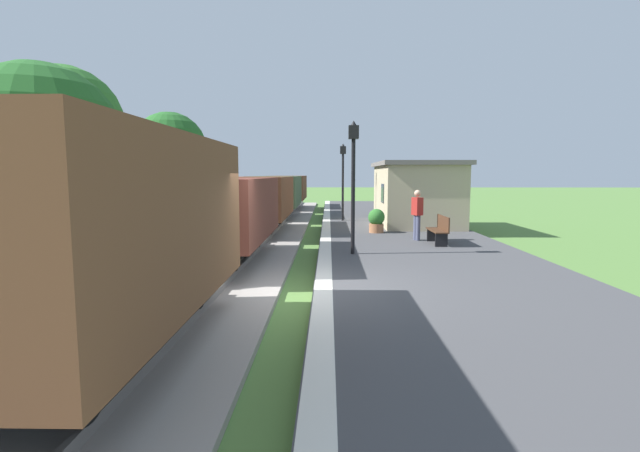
{
  "coord_description": "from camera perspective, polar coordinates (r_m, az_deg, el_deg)",
  "views": [
    {
      "loc": [
        0.5,
        -9.03,
        2.48
      ],
      "look_at": [
        0.3,
        1.77,
        1.28
      ],
      "focal_mm": 26.11,
      "sensor_mm": 36.0,
      "label": 1
    }
  ],
  "objects": [
    {
      "name": "rail_near",
      "position": [
        9.57,
        -12.24,
        -7.66
      ],
      "size": [
        0.07,
        60.0,
        0.14
      ],
      "primitive_type": "cube",
      "color": "slate",
      "rests_on": "track_ballast"
    },
    {
      "name": "person_waiting",
      "position": [
        16.05,
        11.82,
        1.58
      ],
      "size": [
        0.36,
        0.44,
        1.71
      ],
      "rotation": [
        0.0,
        0.0,
        3.5
      ],
      "color": "#474C66",
      "rests_on": "platform_slab"
    },
    {
      "name": "ground_plane",
      "position": [
        9.38,
        -2.05,
        -9.0
      ],
      "size": [
        160.0,
        160.0,
        0.0
      ],
      "primitive_type": "plane",
      "color": "#517A38"
    },
    {
      "name": "platform_slab",
      "position": [
        9.72,
        17.34,
        -7.98
      ],
      "size": [
        6.0,
        60.0,
        0.25
      ],
      "primitive_type": "cube",
      "color": "#424244",
      "rests_on": "ground"
    },
    {
      "name": "platform_edge_stripe",
      "position": [
        9.3,
        0.42,
        -7.51
      ],
      "size": [
        0.36,
        60.0,
        0.01
      ],
      "primitive_type": "cube",
      "color": "silver",
      "rests_on": "platform_slab"
    },
    {
      "name": "lamp_post_near",
      "position": [
        13.0,
        4.11,
        7.74
      ],
      "size": [
        0.28,
        0.28,
        3.7
      ],
      "color": "black",
      "rests_on": "platform_slab"
    },
    {
      "name": "freight_train",
      "position": [
        18.48,
        -7.98,
        3.14
      ],
      "size": [
        2.5,
        32.6,
        2.72
      ],
      "color": "brown",
      "rests_on": "rail_near"
    },
    {
      "name": "tree_field_left",
      "position": [
        29.23,
        -17.93,
        9.01
      ],
      "size": [
        4.28,
        4.28,
        6.13
      ],
      "color": "#4C3823",
      "rests_on": "ground"
    },
    {
      "name": "station_hut",
      "position": [
        21.27,
        11.66,
        3.99
      ],
      "size": [
        3.5,
        5.8,
        2.78
      ],
      "color": "tan",
      "rests_on": "platform_slab"
    },
    {
      "name": "tree_trackside_mid",
      "position": [
        12.48,
        -31.05,
        8.6
      ],
      "size": [
        3.63,
        3.63,
        4.99
      ],
      "color": "#4C3823",
      "rests_on": "ground"
    },
    {
      "name": "bench_near_hut",
      "position": [
        15.41,
        14.42,
        -0.41
      ],
      "size": [
        0.42,
        1.5,
        0.91
      ],
      "color": "#422819",
      "rests_on": "platform_slab"
    },
    {
      "name": "lamp_post_far",
      "position": [
        22.49,
        2.82,
        7.16
      ],
      "size": [
        0.28,
        0.28,
        3.7
      ],
      "color": "black",
      "rests_on": "platform_slab"
    },
    {
      "name": "track_ballast",
      "position": [
        9.79,
        -16.37,
        -8.24
      ],
      "size": [
        3.8,
        60.0,
        0.12
      ],
      "primitive_type": "cube",
      "color": "gray",
      "rests_on": "ground"
    },
    {
      "name": "bench_down_platform",
      "position": [
        25.2,
        9.19,
        2.27
      ],
      "size": [
        0.42,
        1.5,
        0.91
      ],
      "color": "#422819",
      "rests_on": "platform_slab"
    },
    {
      "name": "tree_trackside_far",
      "position": [
        22.17,
        -28.87,
        10.86
      ],
      "size": [
        4.73,
        4.73,
        6.9
      ],
      "color": "#4C3823",
      "rests_on": "ground"
    },
    {
      "name": "potted_planter",
      "position": [
        17.99,
        6.93,
        0.7
      ],
      "size": [
        0.64,
        0.64,
        0.92
      ],
      "color": "#9E6642",
      "rests_on": "platform_slab"
    },
    {
      "name": "rail_far",
      "position": [
        10.0,
        -20.37,
        -7.31
      ],
      "size": [
        0.07,
        60.0,
        0.14
      ],
      "primitive_type": "cube",
      "color": "slate",
      "rests_on": "track_ballast"
    }
  ]
}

